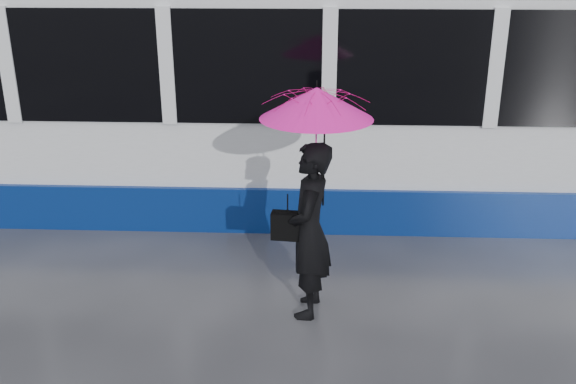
{
  "coord_description": "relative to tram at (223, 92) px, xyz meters",
  "views": [
    {
      "loc": [
        0.45,
        -6.57,
        3.54
      ],
      "look_at": [
        0.16,
        -0.11,
        1.1
      ],
      "focal_mm": 40.0,
      "sensor_mm": 36.0,
      "label": 1
    }
  ],
  "objects": [
    {
      "name": "rails",
      "position": [
        0.9,
        -0.0,
        -1.63
      ],
      "size": [
        34.0,
        1.51,
        0.02
      ],
      "color": "#3F3D38",
      "rests_on": "ground"
    },
    {
      "name": "ground",
      "position": [
        0.9,
        -2.5,
        -1.64
      ],
      "size": [
        90.0,
        90.0,
        0.0
      ],
      "primitive_type": "plane",
      "color": "#28292D",
      "rests_on": "ground"
    },
    {
      "name": "tram",
      "position": [
        0.0,
        0.0,
        0.0
      ],
      "size": [
        26.0,
        2.56,
        3.35
      ],
      "color": "white",
      "rests_on": "ground"
    },
    {
      "name": "woman",
      "position": [
        1.3,
        -3.21,
        -0.72
      ],
      "size": [
        0.51,
        0.71,
        1.83
      ],
      "primitive_type": "imported",
      "rotation": [
        0.0,
        0.0,
        -1.68
      ],
      "color": "black",
      "rests_on": "ground"
    },
    {
      "name": "umbrella",
      "position": [
        1.35,
        -3.21,
        0.37
      ],
      "size": [
        1.19,
        1.19,
        1.24
      ],
      "rotation": [
        0.0,
        0.0,
        -0.11
      ],
      "color": "#F21450",
      "rests_on": "ground"
    },
    {
      "name": "handbag",
      "position": [
        1.08,
        -3.19,
        -0.68
      ],
      "size": [
        0.34,
        0.18,
        0.46
      ],
      "rotation": [
        0.0,
        0.0,
        -0.11
      ],
      "color": "black",
      "rests_on": "ground"
    }
  ]
}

